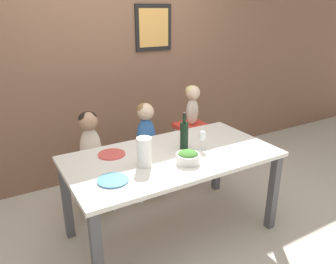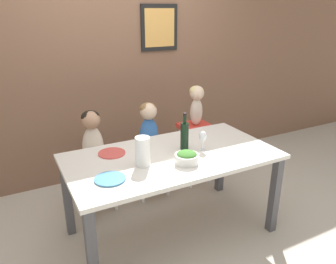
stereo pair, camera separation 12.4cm
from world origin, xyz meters
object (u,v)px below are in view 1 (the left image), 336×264
object	(u,v)px
dinner_plate_front_left	(113,180)
dinner_plate_back_left	(112,154)
chair_far_center	(147,162)
person_baby_right	(192,100)
paper_towel_roll	(144,152)
wine_bottle	(184,135)
wine_glass_near	(203,136)
salad_bowl_large	(188,157)
chair_far_left	(93,176)
person_child_center	(146,127)
person_child_left	(90,138)
chair_right_highchair	(192,137)

from	to	relation	value
dinner_plate_front_left	dinner_plate_back_left	size ratio (longest dim) A/B	1.00
chair_far_center	dinner_plate_front_left	xyz separation A→B (m)	(-0.71, -0.89, 0.41)
person_baby_right	dinner_plate_back_left	xyz separation A→B (m)	(-1.13, -0.47, -0.20)
person_baby_right	paper_towel_roll	xyz separation A→B (m)	(-0.98, -0.79, -0.09)
wine_bottle	chair_far_center	bearing A→B (deg)	93.67
dinner_plate_back_left	wine_glass_near	bearing A→B (deg)	-21.49
person_baby_right	wine_bottle	distance (m)	0.86
salad_bowl_large	paper_towel_roll	bearing A→B (deg)	159.23
chair_far_left	person_child_center	distance (m)	0.72
chair_far_center	paper_towel_roll	bearing A→B (deg)	-117.19
person_baby_right	dinner_plate_back_left	distance (m)	1.24
chair_far_center	person_child_center	xyz separation A→B (m)	(-0.00, 0.00, 0.40)
person_child_left	wine_glass_near	size ratio (longest dim) A/B	3.42
dinner_plate_back_left	dinner_plate_front_left	bearing A→B (deg)	-109.83
chair_far_left	person_child_center	xyz separation A→B (m)	(0.60, 0.00, 0.40)
person_baby_right	wine_glass_near	bearing A→B (deg)	-118.29
chair_far_center	wine_glass_near	distance (m)	0.93
chair_right_highchair	wine_bottle	world-z (taller)	wine_bottle
paper_towel_roll	wine_glass_near	size ratio (longest dim) A/B	1.36
person_child_left	dinner_plate_back_left	world-z (taller)	person_child_left
dinner_plate_front_left	person_child_left	bearing A→B (deg)	82.78
chair_far_center	dinner_plate_back_left	world-z (taller)	dinner_plate_back_left
person_child_left	dinner_plate_back_left	bearing A→B (deg)	-85.08
chair_far_center	salad_bowl_large	size ratio (longest dim) A/B	2.32
chair_far_center	dinner_plate_front_left	size ratio (longest dim) A/B	1.94
chair_far_left	chair_far_center	distance (m)	0.60
dinner_plate_front_left	dinner_plate_back_left	world-z (taller)	same
person_baby_right	chair_right_highchair	bearing A→B (deg)	-90.00
chair_far_center	wine_bottle	xyz separation A→B (m)	(0.04, -0.66, 0.53)
person_child_center	wine_glass_near	xyz separation A→B (m)	(0.17, -0.75, 0.12)
chair_right_highchair	person_child_center	distance (m)	0.62
chair_right_highchair	dinner_plate_front_left	bearing A→B (deg)	-145.31
paper_towel_roll	wine_glass_near	xyz separation A→B (m)	(0.58, 0.03, 0.00)
person_child_left	dinner_plate_front_left	world-z (taller)	person_child_left
person_baby_right	paper_towel_roll	distance (m)	1.26
person_child_center	wine_bottle	xyz separation A→B (m)	(0.04, -0.66, 0.13)
chair_far_left	chair_far_center	xyz separation A→B (m)	(0.60, 0.00, 0.00)
wine_bottle	salad_bowl_large	size ratio (longest dim) A/B	1.73
chair_right_highchair	person_child_left	xyz separation A→B (m)	(-1.17, 0.00, 0.23)
chair_right_highchair	chair_far_center	bearing A→B (deg)	180.00
person_child_center	salad_bowl_large	xyz separation A→B (m)	(-0.08, -0.91, 0.05)
person_child_center	chair_far_center	bearing A→B (deg)	-90.00
salad_bowl_large	dinner_plate_back_left	distance (m)	0.65
person_baby_right	dinner_plate_back_left	world-z (taller)	person_baby_right
person_baby_right	person_child_center	bearing A→B (deg)	-179.95
wine_bottle	dinner_plate_front_left	distance (m)	0.80
person_child_center	dinner_plate_front_left	bearing A→B (deg)	-128.44
chair_right_highchair	person_child_center	size ratio (longest dim) A/B	1.19
person_child_center	salad_bowl_large	bearing A→B (deg)	-95.06
person_child_left	salad_bowl_large	distance (m)	1.05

